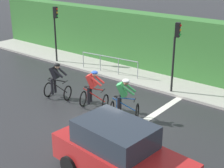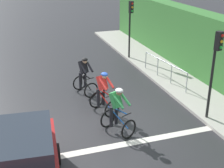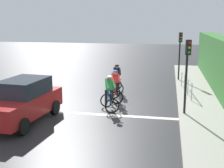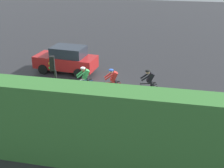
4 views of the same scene
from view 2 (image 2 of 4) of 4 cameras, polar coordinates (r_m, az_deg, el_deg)
The scene contains 11 objects.
ground_plane at distance 11.22m, azimuth -0.66°, elevation -7.91°, with size 80.00×80.00×0.00m, color #28282B.
sidewalk_kerb at distance 14.73m, azimuth 14.83°, elevation -0.74°, with size 2.80×24.00×0.12m, color #ADA89E.
stone_wall_low at distance 15.14m, azimuth 17.78°, elevation 0.45°, with size 0.44×24.00×0.56m, color gray.
hedge_wall at distance 14.91m, azimuth 19.30°, elevation 5.18°, with size 1.10×24.00×3.13m, color #387533.
road_marking_stop_line at distance 10.27m, azimuth 1.38°, elevation -11.02°, with size 7.00×0.30×0.01m, color silver.
cyclist_lead at distance 13.61m, azimuth -5.03°, elevation 1.37°, with size 0.94×1.22×1.66m.
cyclist_second at distance 11.93m, azimuth -1.60°, elevation -1.67°, with size 0.99×1.24×1.66m.
cyclist_mid at distance 10.57m, azimuth 0.95°, elevation -4.99°, with size 1.07×1.27×1.66m.
traffic_light_near_crossing at distance 11.32m, azimuth 18.18°, elevation 3.59°, with size 0.24×0.31×3.34m.
traffic_light_far_junction at distance 17.87m, azimuth 3.35°, elevation 11.27°, with size 0.24×0.31×3.34m.
pedestrian_railing_kerbside at distance 15.09m, azimuth 9.53°, elevation 3.25°, with size 0.42×3.50×1.03m.
Camera 2 is at (-2.94, -9.23, 5.66)m, focal length 50.34 mm.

